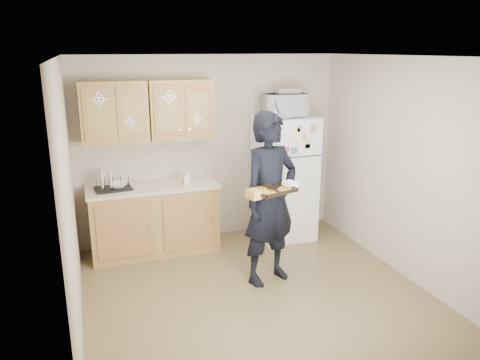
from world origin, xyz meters
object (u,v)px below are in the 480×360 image
at_px(refrigerator, 284,178).
at_px(person, 270,199).
at_px(dish_rack, 113,183).
at_px(microwave, 285,105).
at_px(baking_tray, 272,191).

xyz_separation_m(refrigerator, person, (-0.69, -1.16, 0.12)).
height_order(refrigerator, dish_rack, refrigerator).
distance_m(person, microwave, 1.56).
height_order(refrigerator, person, person).
distance_m(person, dish_rack, 1.99).
bearing_deg(person, microwave, 41.30).
distance_m(refrigerator, person, 1.36).
relative_size(baking_tray, dish_rack, 1.01).
relative_size(microwave, dish_rack, 1.26).
distance_m(baking_tray, dish_rack, 2.11).
bearing_deg(baking_tray, refrigerator, 43.04).
xyz_separation_m(microwave, dish_rack, (-2.24, 0.08, -0.86)).
distance_m(refrigerator, microwave, 1.00).
relative_size(person, dish_rack, 4.47).
bearing_deg(microwave, dish_rack, 166.88).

